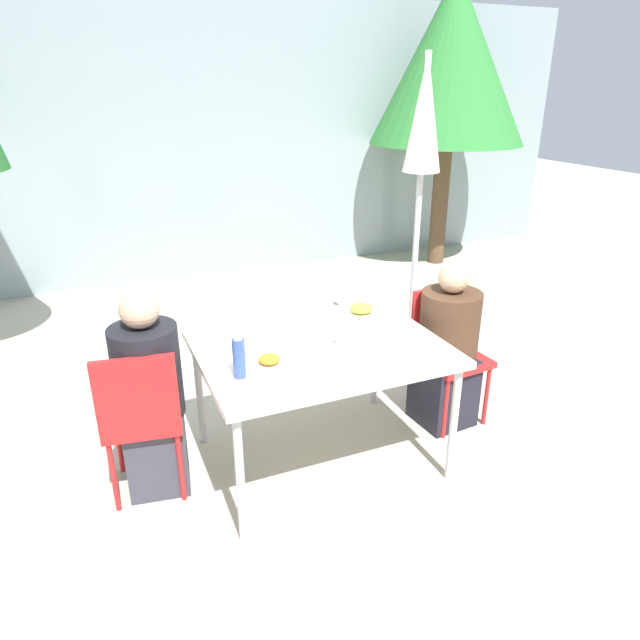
{
  "coord_description": "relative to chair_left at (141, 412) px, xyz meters",
  "views": [
    {
      "loc": [
        -1.13,
        -2.63,
        2.1
      ],
      "look_at": [
        0.0,
        0.0,
        0.91
      ],
      "focal_mm": 32.0,
      "sensor_mm": 36.0,
      "label": 1
    }
  ],
  "objects": [
    {
      "name": "closed_umbrella",
      "position": [
        2.13,
        0.81,
        1.15
      ],
      "size": [
        0.36,
        0.36,
        2.3
      ],
      "color": "#333333",
      "rests_on": "ground"
    },
    {
      "name": "chair_right",
      "position": [
        1.94,
        0.09,
        0.0
      ],
      "size": [
        0.43,
        0.43,
        0.88
      ],
      "rotation": [
        0.0,
        0.0,
        -3.06
      ],
      "color": "red",
      "rests_on": "ground"
    },
    {
      "name": "tree_behind_right",
      "position": [
        3.95,
        3.15,
        1.81
      ],
      "size": [
        1.78,
        1.78,
        3.24
      ],
      "color": "brown",
      "rests_on": "ground"
    },
    {
      "name": "dining_table",
      "position": [
        0.98,
        -0.07,
        0.18
      ],
      "size": [
        1.34,
        1.03,
        0.76
      ],
      "color": "silver",
      "rests_on": "ground"
    },
    {
      "name": "plate_0",
      "position": [
        1.39,
        0.24,
        0.26
      ],
      "size": [
        0.26,
        0.26,
        0.07
      ],
      "color": "white",
      "rests_on": "dining_table"
    },
    {
      "name": "person_right",
      "position": [
        1.9,
        0.0,
        -0.01
      ],
      "size": [
        0.38,
        0.38,
        1.1
      ],
      "rotation": [
        0.0,
        0.0,
        -3.06
      ],
      "color": "black",
      "rests_on": "ground"
    },
    {
      "name": "chair_left",
      "position": [
        0.0,
        0.0,
        0.0
      ],
      "size": [
        0.46,
        0.46,
        0.88
      ],
      "rotation": [
        0.0,
        0.0,
        -0.15
      ],
      "color": "red",
      "rests_on": "ground"
    },
    {
      "name": "building_facade",
      "position": [
        0.98,
        3.86,
        0.98
      ],
      "size": [
        10.0,
        0.2,
        3.0
      ],
      "color": "#89999E",
      "rests_on": "ground"
    },
    {
      "name": "plate_1",
      "position": [
        0.64,
        -0.2,
        0.26
      ],
      "size": [
        0.21,
        0.21,
        0.06
      ],
      "color": "white",
      "rests_on": "dining_table"
    },
    {
      "name": "bottle",
      "position": [
        0.47,
        -0.26,
        0.34
      ],
      "size": [
        0.06,
        0.06,
        0.22
      ],
      "color": "#334C8E",
      "rests_on": "dining_table"
    },
    {
      "name": "person_left",
      "position": [
        0.06,
        0.07,
        0.02
      ],
      "size": [
        0.36,
        0.36,
        1.16
      ],
      "rotation": [
        0.0,
        0.0,
        -0.15
      ],
      "color": "#383842",
      "rests_on": "ground"
    },
    {
      "name": "drinking_cup",
      "position": [
        1.08,
        -0.16,
        0.29
      ],
      "size": [
        0.07,
        0.07,
        0.11
      ],
      "color": "silver",
      "rests_on": "dining_table"
    },
    {
      "name": "ground_plane",
      "position": [
        0.98,
        -0.07,
        -0.52
      ],
      "size": [
        24.0,
        24.0,
        0.0
      ],
      "primitive_type": "plane",
      "color": "#B2A893"
    },
    {
      "name": "salad_bowl",
      "position": [
        1.05,
        0.02,
        0.27
      ],
      "size": [
        0.18,
        0.18,
        0.06
      ],
      "color": "white",
      "rests_on": "dining_table"
    }
  ]
}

